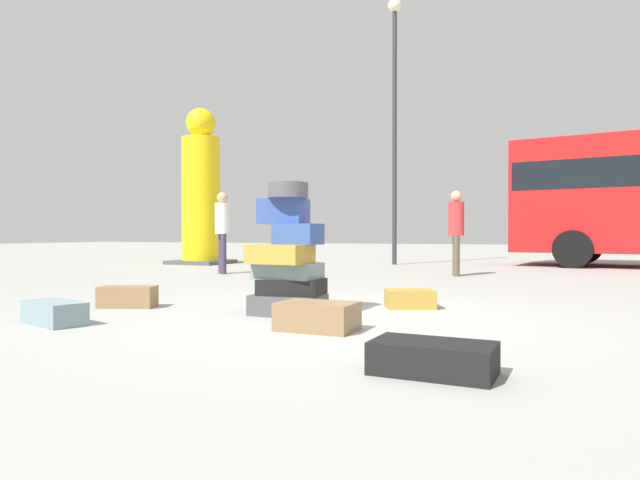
{
  "coord_description": "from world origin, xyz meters",
  "views": [
    {
      "loc": [
        1.9,
        -5.02,
        0.81
      ],
      "look_at": [
        -0.46,
        0.92,
        0.74
      ],
      "focal_mm": 31.36,
      "sensor_mm": 36.0,
      "label": 1
    }
  ],
  "objects_px": {
    "yellow_dummy_statue": "(201,195)",
    "suitcase_tower": "(288,260)",
    "person_bearded_onlooker": "(222,225)",
    "suitcase_slate_foreground_near": "(54,313)",
    "lamp_post": "(395,95)",
    "suitcase_black_behind_tower": "(433,358)",
    "suitcase_brown_white_trunk": "(128,297)",
    "suitcase_brown_foreground_far": "(317,316)",
    "suitcase_tan_upright_blue": "(410,299)",
    "person_tourist_with_camera": "(456,225)"
  },
  "relations": [
    {
      "from": "person_bearded_onlooker",
      "to": "lamp_post",
      "type": "xyz_separation_m",
      "value": [
        2.42,
        4.65,
        3.51
      ]
    },
    {
      "from": "suitcase_tower",
      "to": "suitcase_black_behind_tower",
      "type": "bearing_deg",
      "value": -46.12
    },
    {
      "from": "suitcase_tower",
      "to": "person_bearded_onlooker",
      "type": "height_order",
      "value": "person_bearded_onlooker"
    },
    {
      "from": "suitcase_black_behind_tower",
      "to": "suitcase_brown_white_trunk",
      "type": "bearing_deg",
      "value": 159.06
    },
    {
      "from": "suitcase_tower",
      "to": "yellow_dummy_statue",
      "type": "relative_size",
      "value": 0.31
    },
    {
      "from": "suitcase_black_behind_tower",
      "to": "suitcase_tan_upright_blue",
      "type": "distance_m",
      "value": 2.91
    },
    {
      "from": "suitcase_slate_foreground_near",
      "to": "suitcase_tower",
      "type": "bearing_deg",
      "value": 56.11
    },
    {
      "from": "lamp_post",
      "to": "suitcase_tower",
      "type": "bearing_deg",
      "value": -82.41
    },
    {
      "from": "suitcase_brown_white_trunk",
      "to": "person_tourist_with_camera",
      "type": "distance_m",
      "value": 6.67
    },
    {
      "from": "suitcase_tower",
      "to": "person_bearded_onlooker",
      "type": "relative_size",
      "value": 0.8
    },
    {
      "from": "suitcase_tan_upright_blue",
      "to": "yellow_dummy_statue",
      "type": "xyz_separation_m",
      "value": [
        -7.24,
        6.83,
        1.78
      ]
    },
    {
      "from": "suitcase_tower",
      "to": "suitcase_slate_foreground_near",
      "type": "xyz_separation_m",
      "value": [
        -1.69,
        -1.32,
        -0.45
      ]
    },
    {
      "from": "yellow_dummy_statue",
      "to": "suitcase_tower",
      "type": "bearing_deg",
      "value": -51.43
    },
    {
      "from": "suitcase_brown_foreground_far",
      "to": "yellow_dummy_statue",
      "type": "relative_size",
      "value": 0.15
    },
    {
      "from": "suitcase_brown_foreground_far",
      "to": "person_bearded_onlooker",
      "type": "relative_size",
      "value": 0.39
    },
    {
      "from": "person_bearded_onlooker",
      "to": "suitcase_tower",
      "type": "bearing_deg",
      "value": -4.94
    },
    {
      "from": "suitcase_slate_foreground_near",
      "to": "suitcase_brown_white_trunk",
      "type": "relative_size",
      "value": 1.07
    },
    {
      "from": "suitcase_tower",
      "to": "lamp_post",
      "type": "xyz_separation_m",
      "value": [
        -1.25,
        9.4,
        3.95
      ]
    },
    {
      "from": "suitcase_slate_foreground_near",
      "to": "lamp_post",
      "type": "relative_size",
      "value": 0.09
    },
    {
      "from": "suitcase_slate_foreground_near",
      "to": "suitcase_brown_foreground_far",
      "type": "xyz_separation_m",
      "value": [
        2.3,
        0.59,
        0.01
      ]
    },
    {
      "from": "person_tourist_with_camera",
      "to": "lamp_post",
      "type": "height_order",
      "value": "lamp_post"
    },
    {
      "from": "suitcase_black_behind_tower",
      "to": "lamp_post",
      "type": "distance_m",
      "value": 12.46
    },
    {
      "from": "suitcase_slate_foreground_near",
      "to": "person_tourist_with_camera",
      "type": "height_order",
      "value": "person_tourist_with_camera"
    },
    {
      "from": "suitcase_tan_upright_blue",
      "to": "person_bearded_onlooker",
      "type": "height_order",
      "value": "person_bearded_onlooker"
    },
    {
      "from": "suitcase_tower",
      "to": "yellow_dummy_statue",
      "type": "bearing_deg",
      "value": 128.57
    },
    {
      "from": "person_bearded_onlooker",
      "to": "lamp_post",
      "type": "relative_size",
      "value": 0.24
    },
    {
      "from": "suitcase_tower",
      "to": "person_bearded_onlooker",
      "type": "xyz_separation_m",
      "value": [
        -3.68,
        4.75,
        0.44
      ]
    },
    {
      "from": "suitcase_black_behind_tower",
      "to": "lamp_post",
      "type": "relative_size",
      "value": 0.1
    },
    {
      "from": "suitcase_black_behind_tower",
      "to": "suitcase_brown_foreground_far",
      "type": "relative_size",
      "value": 1.08
    },
    {
      "from": "suitcase_slate_foreground_near",
      "to": "suitcase_tan_upright_blue",
      "type": "distance_m",
      "value": 3.55
    },
    {
      "from": "suitcase_brown_foreground_far",
      "to": "person_tourist_with_camera",
      "type": "relative_size",
      "value": 0.39
    },
    {
      "from": "yellow_dummy_statue",
      "to": "person_bearded_onlooker",
      "type": "bearing_deg",
      "value": -50.19
    },
    {
      "from": "suitcase_brown_foreground_far",
      "to": "person_bearded_onlooker",
      "type": "distance_m",
      "value": 7.02
    },
    {
      "from": "suitcase_brown_foreground_far",
      "to": "person_bearded_onlooker",
      "type": "height_order",
      "value": "person_bearded_onlooker"
    },
    {
      "from": "suitcase_tower",
      "to": "yellow_dummy_statue",
      "type": "distance_m",
      "value": 10.05
    },
    {
      "from": "suitcase_tan_upright_blue",
      "to": "suitcase_brown_white_trunk",
      "type": "relative_size",
      "value": 0.86
    },
    {
      "from": "suitcase_black_behind_tower",
      "to": "suitcase_brown_foreground_far",
      "type": "height_order",
      "value": "suitcase_brown_foreground_far"
    },
    {
      "from": "suitcase_brown_white_trunk",
      "to": "suitcase_brown_foreground_far",
      "type": "xyz_separation_m",
      "value": [
        2.49,
        -0.58,
        0.0
      ]
    },
    {
      "from": "lamp_post",
      "to": "suitcase_brown_white_trunk",
      "type": "bearing_deg",
      "value": -93.75
    },
    {
      "from": "suitcase_brown_foreground_far",
      "to": "person_tourist_with_camera",
      "type": "height_order",
      "value": "person_tourist_with_camera"
    },
    {
      "from": "yellow_dummy_statue",
      "to": "suitcase_tan_upright_blue",
      "type": "bearing_deg",
      "value": -43.35
    },
    {
      "from": "suitcase_tower",
      "to": "suitcase_tan_upright_blue",
      "type": "xyz_separation_m",
      "value": [
        1.03,
        0.95,
        -0.45
      ]
    },
    {
      "from": "suitcase_tower",
      "to": "person_tourist_with_camera",
      "type": "distance_m",
      "value": 5.95
    },
    {
      "from": "suitcase_brown_foreground_far",
      "to": "suitcase_tan_upright_blue",
      "type": "bearing_deg",
      "value": 78.33
    },
    {
      "from": "suitcase_black_behind_tower",
      "to": "suitcase_brown_white_trunk",
      "type": "height_order",
      "value": "suitcase_brown_white_trunk"
    },
    {
      "from": "suitcase_brown_foreground_far",
      "to": "yellow_dummy_statue",
      "type": "bearing_deg",
      "value": 130.85
    },
    {
      "from": "person_bearded_onlooker",
      "to": "yellow_dummy_statue",
      "type": "xyz_separation_m",
      "value": [
        -2.53,
        3.04,
        0.89
      ]
    },
    {
      "from": "person_bearded_onlooker",
      "to": "person_tourist_with_camera",
      "type": "distance_m",
      "value": 4.66
    },
    {
      "from": "suitcase_brown_foreground_far",
      "to": "lamp_post",
      "type": "relative_size",
      "value": 0.09
    },
    {
      "from": "suitcase_tan_upright_blue",
      "to": "lamp_post",
      "type": "bearing_deg",
      "value": 81.71
    }
  ]
}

